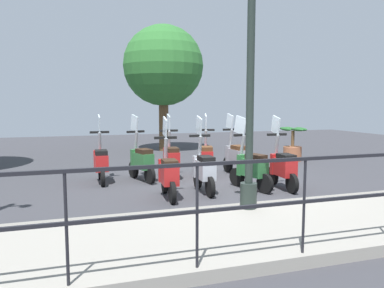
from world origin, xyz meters
The scene contains 15 objects.
ground_plane centered at (0.00, 0.00, 0.00)m, with size 28.00×28.00×0.00m, color #38383D.
promenade_walkway centered at (-3.15, 0.00, 0.07)m, with size 2.20×20.00×0.15m.
fence_railing centered at (-4.20, 0.00, 0.89)m, with size 0.04×16.03×1.07m.
lamp_post_near centered at (-2.40, 0.39, 2.02)m, with size 0.26×0.90×4.23m.
tree_distant centered at (6.23, -0.29, 3.18)m, with size 3.00×3.00×4.70m.
potted_palm centered at (2.48, -3.53, 0.45)m, with size 1.06×0.66×1.05m.
scooter_near_0 centered at (-0.84, -1.16, 0.48)m, with size 1.23×0.44×1.54m.
scooter_near_1 centered at (-0.70, -0.50, 0.48)m, with size 1.20×0.55×1.54m.
scooter_near_2 centered at (-0.64, 0.52, 0.48)m, with size 1.23×0.44×1.54m.
scooter_near_3 centered at (-0.86, 1.31, 0.48)m, with size 1.23×0.44×1.54m.
scooter_far_0 centered at (0.88, -0.87, 0.48)m, with size 1.23×0.44×1.54m.
scooter_far_1 centered at (0.93, -0.10, 0.48)m, with size 1.20×0.53×1.54m.
scooter_far_2 centered at (0.97, 0.78, 0.48)m, with size 1.23×0.44×1.54m.
scooter_far_3 centered at (0.89, 1.51, 0.48)m, with size 1.20×0.54×1.54m.
scooter_far_4 centered at (0.97, 2.42, 0.48)m, with size 1.23×0.44×1.54m.
Camera 1 is at (-7.62, 2.99, 1.79)m, focal length 35.00 mm.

